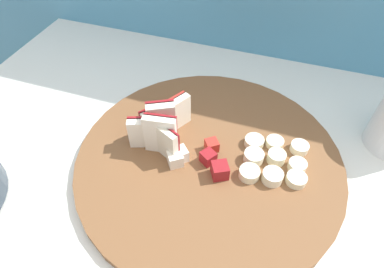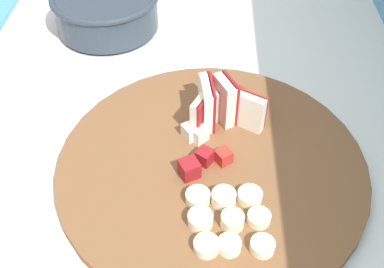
{
  "view_description": "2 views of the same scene",
  "coord_description": "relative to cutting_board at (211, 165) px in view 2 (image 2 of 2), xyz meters",
  "views": [
    {
      "loc": [
        -0.02,
        -0.23,
        1.24
      ],
      "look_at": [
        -0.12,
        0.07,
        0.9
      ],
      "focal_mm": 30.12,
      "sensor_mm": 36.0,
      "label": 1
    },
    {
      "loc": [
        0.29,
        0.04,
        1.3
      ],
      "look_at": [
        -0.1,
        0.03,
        0.92
      ],
      "focal_mm": 43.22,
      "sensor_mm": 36.0,
      "label": 2
    }
  ],
  "objects": [
    {
      "name": "cutting_board",
      "position": [
        0.0,
        0.0,
        0.0
      ],
      "size": [
        0.39,
        0.39,
        0.01
      ],
      "primitive_type": "cylinder",
      "color": "brown",
      "rests_on": "tiled_countertop"
    },
    {
      "name": "apple_wedge_fan",
      "position": [
        -0.08,
        0.01,
        0.03
      ],
      "size": [
        0.08,
        0.1,
        0.07
      ],
      "color": "maroon",
      "rests_on": "cutting_board"
    },
    {
      "name": "apple_dice_pile",
      "position": [
        -0.01,
        -0.02,
        0.02
      ],
      "size": [
        0.09,
        0.07,
        0.02
      ],
      "color": "maroon",
      "rests_on": "cutting_board"
    },
    {
      "name": "banana_slice_rows",
      "position": [
        0.09,
        0.02,
        0.01
      ],
      "size": [
        0.1,
        0.1,
        0.02
      ],
      "color": "beige",
      "rests_on": "cutting_board"
    },
    {
      "name": "ceramic_bowl",
      "position": [
        -0.32,
        -0.18,
        0.03
      ],
      "size": [
        0.18,
        0.18,
        0.07
      ],
      "color": "#2D3842",
      "rests_on": "tiled_countertop"
    }
  ]
}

